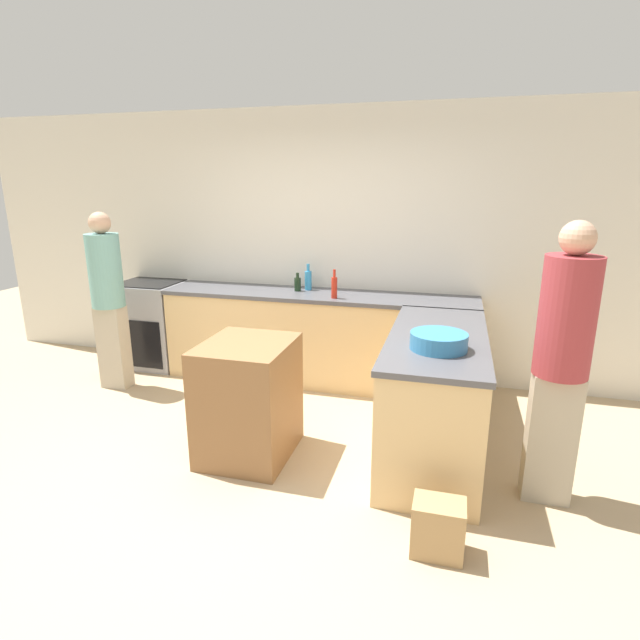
# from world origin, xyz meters

# --- Properties ---
(ground_plane) EXTENTS (14.00, 14.00, 0.00)m
(ground_plane) POSITION_xyz_m (0.00, 0.00, 0.00)
(ground_plane) COLOR tan
(wall_back) EXTENTS (8.00, 0.06, 2.70)m
(wall_back) POSITION_xyz_m (0.00, 2.14, 1.35)
(wall_back) COLOR silver
(wall_back) RESTS_ON ground_plane
(counter_back) EXTENTS (3.12, 0.62, 0.92)m
(counter_back) POSITION_xyz_m (0.00, 1.82, 0.46)
(counter_back) COLOR #D6B27A
(counter_back) RESTS_ON ground_plane
(counter_peninsula) EXTENTS (0.69, 1.68, 0.92)m
(counter_peninsula) POSITION_xyz_m (1.22, 0.69, 0.46)
(counter_peninsula) COLOR #D6B27A
(counter_peninsula) RESTS_ON ground_plane
(range_oven) EXTENTS (0.69, 0.60, 0.93)m
(range_oven) POSITION_xyz_m (-1.91, 1.81, 0.47)
(range_oven) COLOR #99999E
(range_oven) RESTS_ON ground_plane
(island_table) EXTENTS (0.62, 0.71, 0.87)m
(island_table) POSITION_xyz_m (-0.10, 0.29, 0.44)
(island_table) COLOR brown
(island_table) RESTS_ON ground_plane
(mixing_bowl) EXTENTS (0.37, 0.37, 0.11)m
(mixing_bowl) POSITION_xyz_m (1.23, 0.36, 0.98)
(mixing_bowl) COLOR teal
(mixing_bowl) RESTS_ON counter_peninsula
(hot_sauce_bottle) EXTENTS (0.06, 0.06, 0.28)m
(hot_sauce_bottle) POSITION_xyz_m (0.21, 1.65, 1.03)
(hot_sauce_bottle) COLOR red
(hot_sauce_bottle) RESTS_ON counter_back
(dish_soap_bottle) EXTENTS (0.07, 0.07, 0.27)m
(dish_soap_bottle) POSITION_xyz_m (-0.13, 1.95, 1.03)
(dish_soap_bottle) COLOR #338CBF
(dish_soap_bottle) RESTS_ON counter_back
(wine_bottle_dark) EXTENTS (0.07, 0.07, 0.19)m
(wine_bottle_dark) POSITION_xyz_m (-0.22, 1.87, 1.00)
(wine_bottle_dark) COLOR black
(wine_bottle_dark) RESTS_ON counter_back
(person_by_range) EXTENTS (0.31, 0.31, 1.72)m
(person_by_range) POSITION_xyz_m (-1.90, 1.13, 0.94)
(person_by_range) COLOR #ADA38E
(person_by_range) RESTS_ON ground_plane
(person_at_peninsula) EXTENTS (0.32, 0.32, 1.78)m
(person_at_peninsula) POSITION_xyz_m (1.96, 0.28, 0.97)
(person_at_peninsula) COLOR #ADA38E
(person_at_peninsula) RESTS_ON ground_plane
(paper_bag) EXTENTS (0.28, 0.20, 0.31)m
(paper_bag) POSITION_xyz_m (1.31, -0.42, 0.16)
(paper_bag) COLOR #A88456
(paper_bag) RESTS_ON ground_plane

